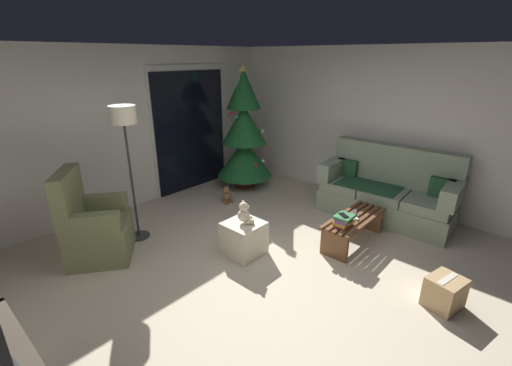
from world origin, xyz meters
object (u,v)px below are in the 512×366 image
cardboard_box_taped_mid_floor (444,292)px  remote_white (353,218)px  teddy_bear_chestnut_by_tree (226,196)px  christmas_tree (244,136)px  cell_phone (344,215)px  remote_graphite (355,212)px  armchair (94,228)px  couch (387,192)px  floor_lamp (125,128)px  book_stack (344,220)px  ottoman (244,238)px  teddy_bear_cream (245,214)px  coffee_table (354,225)px

cardboard_box_taped_mid_floor → remote_white: bearing=69.4°
teddy_bear_chestnut_by_tree → cardboard_box_taped_mid_floor: bearing=-95.1°
christmas_tree → cell_phone: bearing=-109.3°
remote_graphite → armchair: armchair is taller
couch → teddy_bear_chestnut_by_tree: 2.56m
christmas_tree → floor_lamp: christmas_tree is taller
book_stack → christmas_tree: bearing=71.0°
couch → cardboard_box_taped_mid_floor: bearing=-141.3°
cell_phone → floor_lamp: bearing=153.7°
couch → remote_graphite: (-0.95, 0.04, -0.01)m
floor_lamp → christmas_tree: bearing=6.4°
remote_white → teddy_bear_chestnut_by_tree: bearing=100.6°
christmas_tree → ottoman: size_ratio=5.02×
remote_white → armchair: 3.21m
cardboard_box_taped_mid_floor → teddy_bear_cream: bearing=106.5°
book_stack → cardboard_box_taped_mid_floor: bearing=-99.2°
cardboard_box_taped_mid_floor → ottoman: bearing=106.6°
coffee_table → floor_lamp: floor_lamp is taller
christmas_tree → armchair: size_ratio=1.95×
remote_graphite → cardboard_box_taped_mid_floor: (-0.63, -1.30, -0.23)m
coffee_table → book_stack: 0.38m
couch → remote_graphite: bearing=177.3°
couch → floor_lamp: size_ratio=1.11×
couch → armchair: 4.09m
coffee_table → teddy_bear_cream: (-1.15, 0.88, 0.30)m
armchair → teddy_bear_cream: (1.27, -1.29, 0.15)m
coffee_table → book_stack: book_stack is taller
coffee_table → cardboard_box_taped_mid_floor: size_ratio=2.80×
cell_phone → christmas_tree: size_ratio=0.07×
ottoman → teddy_bear_chestnut_by_tree: bearing=54.6°
remote_white → cell_phone: bearing=-172.6°
floor_lamp → teddy_bear_cream: floor_lamp is taller
ottoman → christmas_tree: bearing=43.7°
couch → ottoman: 2.39m
christmas_tree → armchair: christmas_tree is taller
remote_white → floor_lamp: floor_lamp is taller
remote_white → book_stack: bearing=-172.8°
book_stack → teddy_bear_cream: teddy_bear_cream is taller
coffee_table → book_stack: (-0.32, -0.01, 0.20)m
teddy_bear_cream → floor_lamp: bearing=116.3°
couch → cell_phone: couch is taller
remote_graphite → floor_lamp: 3.13m
teddy_bear_cream → coffee_table: bearing=-37.2°
coffee_table → teddy_bear_cream: bearing=142.8°
armchair → cell_phone: bearing=-46.1°
remote_white → ottoman: (-1.10, 0.89, -0.17)m
christmas_tree → armchair: (-2.97, -0.35, -0.57)m
armchair → teddy_bear_chestnut_by_tree: (2.21, 0.05, -0.28)m
cardboard_box_taped_mid_floor → couch: bearing=38.7°
floor_lamp → remote_graphite: bearing=-48.5°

